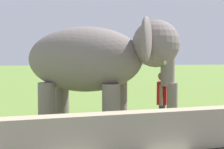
{
  "coord_description": "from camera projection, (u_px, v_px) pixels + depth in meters",
  "views": [
    {
      "loc": [
        2.25,
        -1.06,
        1.95
      ],
      "look_at": [
        4.06,
        5.44,
        1.6
      ],
      "focal_mm": 43.73,
      "sensor_mm": 36.0,
      "label": 1
    }
  ],
  "objects": [
    {
      "name": "elephant",
      "position": [
        97.0,
        61.0,
        7.06
      ],
      "size": [
        3.95,
        3.43,
        2.94
      ],
      "color": "gray",
      "rests_on": "ground_plane"
    },
    {
      "name": "person_handler",
      "position": [
        162.0,
        100.0,
        7.06
      ],
      "size": [
        0.42,
        0.58,
        1.66
      ],
      "color": "navy",
      "rests_on": "ground_plane"
    },
    {
      "name": "barrier_parapet",
      "position": [
        22.0,
        148.0,
        4.52
      ],
      "size": [
        28.0,
        0.36,
        1.0
      ],
      "primitive_type": "cube",
      "color": "tan",
      "rests_on": "ground_plane"
    }
  ]
}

